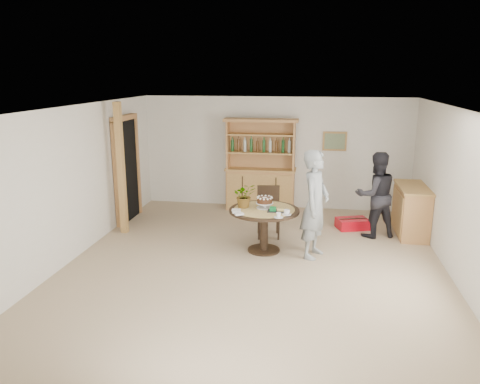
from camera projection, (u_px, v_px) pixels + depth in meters
name	position (u px, v px, depth m)	size (l,w,h in m)	color
ground	(254.00, 265.00, 7.51)	(7.00, 7.00, 0.00)	#C7AD88
room_shell	(255.00, 159.00, 7.09)	(6.04, 7.04, 2.52)	white
doorway	(126.00, 168.00, 9.62)	(0.13, 1.10, 2.18)	black
pine_post	(121.00, 169.00, 8.78)	(0.12, 0.12, 2.50)	tan
hutch	(261.00, 179.00, 10.49)	(1.62, 0.54, 2.04)	#B0864A
sideboard	(411.00, 210.00, 8.88)	(0.54, 1.26, 0.94)	#B0864A
dining_table	(264.00, 218.00, 7.99)	(1.20, 1.20, 0.76)	black
dining_chair	(268.00, 208.00, 8.80)	(0.48, 0.48, 0.95)	black
birthday_cake	(265.00, 201.00, 7.97)	(0.30, 0.30, 0.20)	white
flower_vase	(244.00, 195.00, 8.00)	(0.38, 0.33, 0.42)	#3F7233
gift_tray	(276.00, 210.00, 7.79)	(0.30, 0.20, 0.08)	black
coffee_cup_a	(287.00, 212.00, 7.61)	(0.15, 0.15, 0.09)	white
coffee_cup_b	(278.00, 215.00, 7.47)	(0.15, 0.15, 0.08)	white
napkins	(237.00, 212.00, 7.71)	(0.24, 0.33, 0.03)	white
teen_boy	(315.00, 204.00, 7.69)	(0.66, 0.43, 1.81)	gray
adult_person	(376.00, 195.00, 8.67)	(0.78, 0.61, 1.62)	black
red_suitcase	(352.00, 224.00, 9.28)	(0.70, 0.57, 0.21)	red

